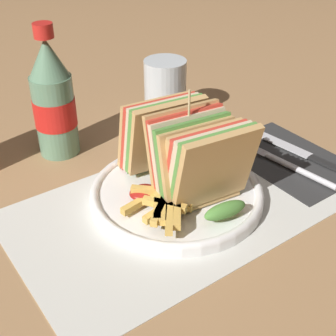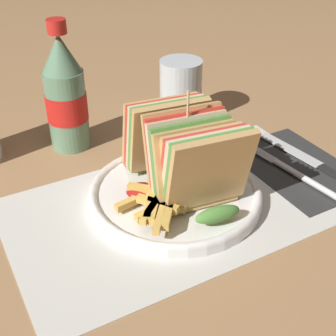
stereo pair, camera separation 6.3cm
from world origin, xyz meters
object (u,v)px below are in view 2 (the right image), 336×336
object	(u,v)px
club_sandwich	(186,154)
fork	(295,173)
glass_near	(181,94)
coke_bottle_near	(65,96)
plate_main	(175,193)
knife	(311,161)

from	to	relation	value
club_sandwich	fork	bearing A→B (deg)	-12.53
fork	glass_near	world-z (taller)	glass_near
fork	coke_bottle_near	world-z (taller)	coke_bottle_near
plate_main	fork	size ratio (longest dim) A/B	1.17
glass_near	fork	bearing A→B (deg)	-78.16
plate_main	coke_bottle_near	xyz separation A→B (m)	(-0.07, 0.21, 0.08)
fork	knife	size ratio (longest dim) A/B	1.00
fork	coke_bottle_near	xyz separation A→B (m)	(-0.25, 0.25, 0.08)
coke_bottle_near	glass_near	distance (m)	0.21
plate_main	club_sandwich	distance (m)	0.06
club_sandwich	coke_bottle_near	size ratio (longest dim) A/B	0.98
knife	club_sandwich	bearing A→B (deg)	167.94
knife	coke_bottle_near	distance (m)	0.39
fork	knife	world-z (taller)	fork
knife	glass_near	world-z (taller)	glass_near
club_sandwich	knife	world-z (taller)	club_sandwich
coke_bottle_near	glass_near	xyz separation A→B (m)	(0.20, -0.01, -0.04)
plate_main	glass_near	bearing A→B (deg)	58.17
fork	coke_bottle_near	size ratio (longest dim) A/B	0.98
club_sandwich	fork	world-z (taller)	club_sandwich
knife	coke_bottle_near	size ratio (longest dim) A/B	0.98
plate_main	knife	distance (m)	0.23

